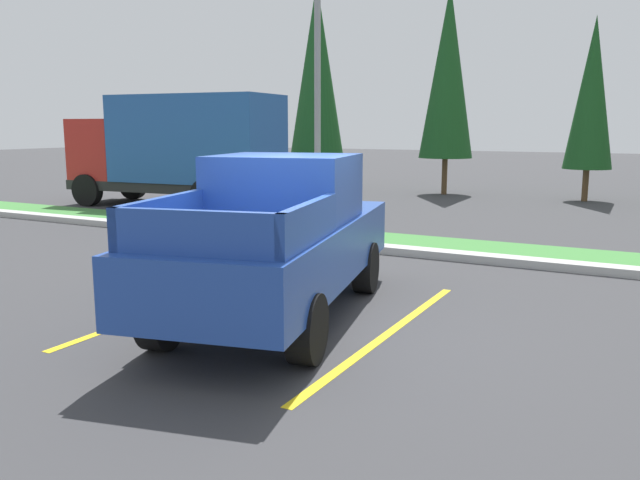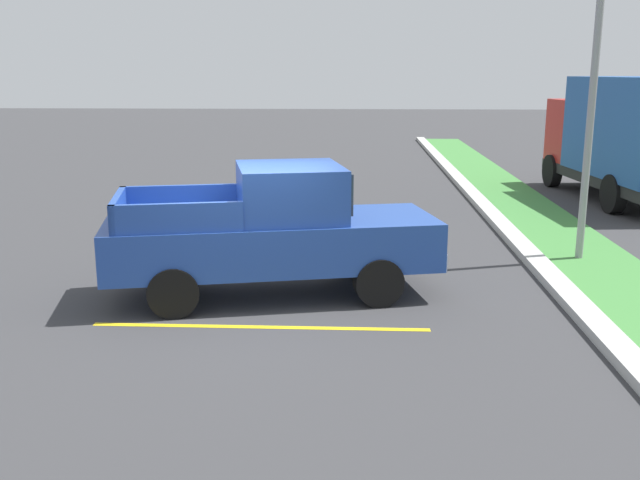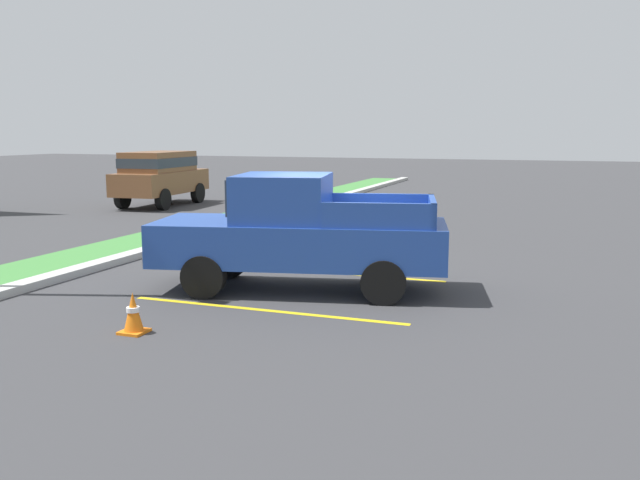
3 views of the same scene
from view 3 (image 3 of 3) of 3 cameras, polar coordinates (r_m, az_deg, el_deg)
The scene contains 8 objects.
ground_plane at distance 12.78m, azimuth 0.56°, elevation -3.70°, with size 120.00×120.00×0.00m, color #38383A.
parking_line_near at distance 10.91m, azimuth -4.77°, elevation -5.97°, with size 0.12×4.80×0.01m, color yellow.
parking_line_far at distance 13.70m, azimuth 0.72°, elevation -2.80°, with size 0.12×4.80×0.01m, color yellow.
curb_strip at distance 15.16m, azimuth -17.53°, elevation -1.79°, with size 56.00×0.40×0.15m, color #B2B2AD.
grass_median at distance 15.86m, azimuth -20.67°, elevation -1.65°, with size 56.00×1.80×0.06m, color #42843D.
pickup_truck_main at distance 12.10m, azimuth -1.97°, elevation 0.58°, with size 2.99×5.51×2.10m.
suv_distant at distance 26.82m, azimuth -13.45°, elevation 5.49°, with size 4.71×2.19×2.10m.
traffic_cone at distance 9.97m, azimuth -15.61°, elevation -6.03°, with size 0.36×0.36×0.60m.
Camera 3 is at (-11.73, -4.20, 2.85)m, focal length 37.59 mm.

